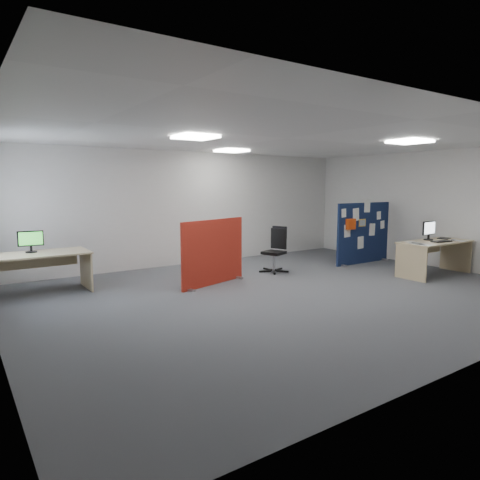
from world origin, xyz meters
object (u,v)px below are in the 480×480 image
navy_divider (363,233)px  monitor_second (31,241)px  office_chair (276,247)px  red_divider (214,253)px  second_desk (36,263)px  main_desk (433,249)px  monitor_main (429,230)px

navy_divider → monitor_second: (-7.18, 1.30, 0.20)m
office_chair → red_divider: bearing=169.4°
monitor_second → office_chair: bearing=-6.1°
monitor_second → red_divider: bearing=-16.9°
navy_divider → monitor_second: 7.30m
second_desk → office_chair: bearing=-10.1°
red_divider → office_chair: (1.77, 0.27, -0.06)m
navy_divider → second_desk: size_ratio=1.03×
main_desk → red_divider: bearing=156.6°
navy_divider → office_chair: bearing=171.3°
main_desk → monitor_second: (-7.30, 3.07, 0.38)m
navy_divider → second_desk: 7.24m
navy_divider → second_desk: (-7.14, 1.21, -0.19)m
navy_divider → red_divider: size_ratio=1.11×
main_desk → navy_divider: bearing=93.9°
navy_divider → monitor_main: (0.17, -1.63, 0.21)m
navy_divider → main_desk: bearing=-86.1°
monitor_main → second_desk: 7.85m
monitor_second → second_desk: bearing=-60.3°
second_desk → monitor_second: monitor_second is taller
red_divider → monitor_second: bearing=141.2°
monitor_second → monitor_main: bearing=-16.8°
main_desk → monitor_second: monitor_second is taller
second_desk → monitor_second: (-0.04, 0.09, 0.38)m
red_divider → monitor_second: (-3.00, 1.21, 0.32)m
navy_divider → red_divider: bearing=178.7°
main_desk → office_chair: 3.32m
main_desk → monitor_second: 7.93m
red_divider → main_desk: bearing=-40.4°
monitor_main → main_desk: bearing=-110.9°
main_desk → red_divider: (-4.31, 1.87, 0.06)m
monitor_main → navy_divider: bearing=92.1°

